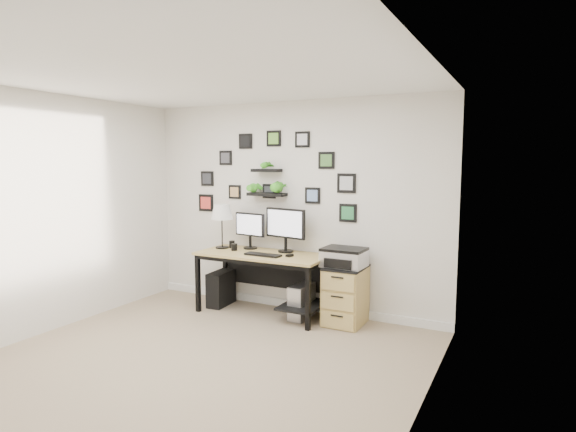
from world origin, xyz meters
The scene contains 14 objects.
room centered at (0.00, 1.98, 0.05)m, with size 4.00×4.00×4.00m.
desk centered at (-0.18, 1.67, 0.63)m, with size 1.60×0.70×0.75m.
monitor_left centered at (-0.51, 1.83, 1.02)m, with size 0.45×0.20×0.46m.
monitor_right centered at (0.00, 1.82, 1.07)m, with size 0.58×0.22×0.54m.
keyboard centered at (-0.13, 1.50, 0.76)m, with size 0.45×0.14×0.02m, color black.
mouse centered at (0.17, 1.60, 0.76)m, with size 0.06×0.09×0.03m, color black.
table_lamp centered at (-0.85, 1.71, 1.21)m, with size 0.28×0.28×0.57m.
mug centered at (-0.62, 1.63, 0.79)m, with size 0.08×0.08×0.09m, color black.
pen_cup centered at (-0.75, 1.78, 0.80)m, with size 0.07×0.07×0.09m, color black.
pc_tower_black centered at (-0.87, 1.69, 0.22)m, with size 0.20×0.44×0.44m, color black.
pc_tower_grey centered at (0.30, 1.68, 0.20)m, with size 0.19×0.42×0.41m.
file_cabinet centered at (0.83, 1.72, 0.34)m, with size 0.43×0.53×0.67m.
printer centered at (0.81, 1.72, 0.78)m, with size 0.48×0.40×0.21m.
wall_decor centered at (-0.27, 1.93, 1.65)m, with size 2.28×0.18×1.10m.
Camera 1 is at (2.67, -3.36, 1.86)m, focal length 30.00 mm.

